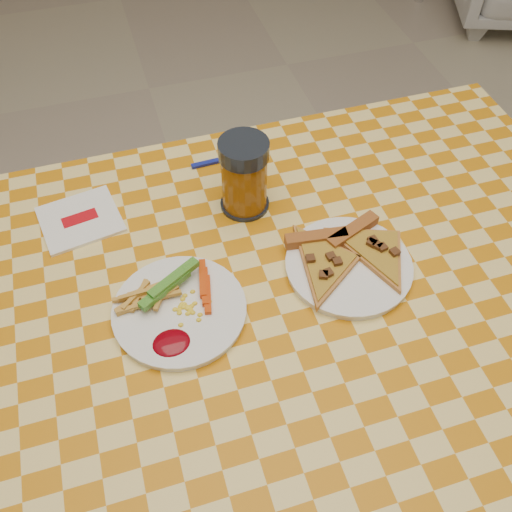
# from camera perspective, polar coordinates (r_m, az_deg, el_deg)

# --- Properties ---
(ground) EXTENTS (8.00, 8.00, 0.00)m
(ground) POSITION_cam_1_polar(r_m,az_deg,el_deg) (1.61, 1.14, -19.85)
(ground) COLOR #C2B19C
(ground) RESTS_ON ground
(table) EXTENTS (1.28, 0.88, 0.76)m
(table) POSITION_cam_1_polar(r_m,az_deg,el_deg) (1.00, 1.75, -6.61)
(table) COLOR silver
(table) RESTS_ON ground
(plate_left) EXTENTS (0.24, 0.24, 0.01)m
(plate_left) POSITION_cam_1_polar(r_m,az_deg,el_deg) (0.92, -7.64, -5.50)
(plate_left) COLOR white
(plate_left) RESTS_ON table
(plate_right) EXTENTS (0.27, 0.27, 0.01)m
(plate_right) POSITION_cam_1_polar(r_m,az_deg,el_deg) (0.98, 9.22, -1.05)
(plate_right) COLOR white
(plate_right) RESTS_ON table
(fries_veggies) EXTENTS (0.18, 0.16, 0.04)m
(fries_veggies) POSITION_cam_1_polar(r_m,az_deg,el_deg) (0.92, -8.47, -4.29)
(fries_veggies) COLOR gold
(fries_veggies) RESTS_ON plate_left
(pizza_slices) EXTENTS (0.27, 0.24, 0.02)m
(pizza_slices) POSITION_cam_1_polar(r_m,az_deg,el_deg) (0.98, 9.10, 0.20)
(pizza_slices) COLOR #B96E39
(pizza_slices) RESTS_ON plate_right
(drink_glass) EXTENTS (0.09, 0.09, 0.15)m
(drink_glass) POSITION_cam_1_polar(r_m,az_deg,el_deg) (1.02, -1.19, 7.97)
(drink_glass) COLOR black
(drink_glass) RESTS_ON table
(napkin) EXTENTS (0.16, 0.15, 0.01)m
(napkin) POSITION_cam_1_polar(r_m,az_deg,el_deg) (1.09, -17.18, 3.52)
(napkin) COLOR white
(napkin) RESTS_ON table
(fork) EXTENTS (0.13, 0.02, 0.01)m
(fork) POSITION_cam_1_polar(r_m,az_deg,el_deg) (1.16, -3.33, 9.63)
(fork) COLOR navy
(fork) RESTS_ON table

